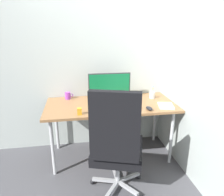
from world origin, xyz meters
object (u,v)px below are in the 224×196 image
Objects in this scene: mouse at (149,108)px; pen_holder at (152,95)px; office_chair at (117,144)px; coffee_mug at (68,96)px; keyboard at (113,110)px; notebook at (166,106)px; desk_clamp_accessory at (79,111)px; monitor at (109,86)px.

pen_holder is (0.18, 0.41, 0.03)m from mouse.
coffee_mug is at bearing 115.55° from office_chair.
office_chair is 6.78× the size of pen_holder.
pen_holder is at bearing 31.32° from keyboard.
notebook is 1.03m from desk_clamp_accessory.
coffee_mug is (-0.47, 0.99, 0.20)m from office_chair.
office_chair reaches higher than mouse.
coffee_mug is at bearing 172.02° from pen_holder.
notebook is (0.24, 0.08, -0.01)m from mouse.
office_chair is at bearing -151.45° from mouse.
office_chair is at bearing -94.49° from monitor.
pen_holder is 1.06m from desk_clamp_accessory.
pen_holder reaches higher than keyboard.
office_chair is 0.65m from mouse.
coffee_mug reaches higher than keyboard.
coffee_mug is (-0.54, 0.09, -0.14)m from monitor.
keyboard is 0.42m from mouse.
office_chair is 5.22× the size of notebook.
monitor is at bearing 173.78° from pen_holder.
pen_holder is (0.60, 0.36, 0.04)m from keyboard.
monitor is 0.63m from mouse.
office_chair is 2.57× the size of keyboard.
office_chair is 0.87m from notebook.
monitor is at bearing -9.80° from coffee_mug.
office_chair is 1.12m from coffee_mug.
mouse is 0.79m from desk_clamp_accessory.
pen_holder is 1.12m from coffee_mug.
office_chair is 0.96m from monitor.
mouse is at bearing -6.69° from keyboard.
coffee_mug is 0.59m from desk_clamp_accessory.
coffee_mug is at bearing 134.85° from keyboard.
office_chair reaches higher than pen_holder.
keyboard is at bearing -164.38° from notebook.
notebook is at bearing 4.34° from desk_clamp_accessory.
desk_clamp_accessory is (-0.97, -0.41, -0.01)m from pen_holder.
pen_holder is 1.55× the size of coffee_mug.
desk_clamp_accessory is at bearing -130.48° from monitor.
keyboard reaches higher than notebook.
mouse is (0.39, -0.47, -0.16)m from monitor.
office_chair is at bearing -51.60° from desk_clamp_accessory.
mouse is (0.46, 0.42, 0.17)m from office_chair.
desk_clamp_accessory reaches higher than mouse.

